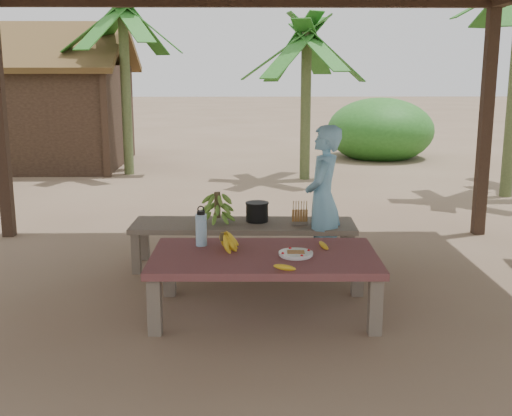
{
  "coord_description": "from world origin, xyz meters",
  "views": [
    {
      "loc": [
        -0.01,
        -5.12,
        1.95
      ],
      "look_at": [
        0.09,
        0.14,
        0.8
      ],
      "focal_mm": 45.0,
      "sensor_mm": 36.0,
      "label": 1
    }
  ],
  "objects_px": {
    "work_table": "(264,262)",
    "bench": "(243,228)",
    "plate": "(296,254)",
    "water_flask": "(201,229)",
    "woman": "(323,199)",
    "cooking_pot": "(257,212)",
    "ripe_banana_bunch": "(222,241)"
  },
  "relations": [
    {
      "from": "work_table",
      "to": "bench",
      "type": "xyz_separation_m",
      "value": [
        -0.17,
        1.25,
        -0.04
      ]
    },
    {
      "from": "plate",
      "to": "water_flask",
      "type": "relative_size",
      "value": 0.8
    },
    {
      "from": "bench",
      "to": "water_flask",
      "type": "height_order",
      "value": "water_flask"
    },
    {
      "from": "water_flask",
      "to": "woman",
      "type": "distance_m",
      "value": 1.41
    },
    {
      "from": "cooking_pot",
      "to": "woman",
      "type": "bearing_deg",
      "value": -17.43
    },
    {
      "from": "cooking_pot",
      "to": "woman",
      "type": "xyz_separation_m",
      "value": [
        0.63,
        -0.2,
        0.17
      ]
    },
    {
      "from": "work_table",
      "to": "plate",
      "type": "distance_m",
      "value": 0.27
    },
    {
      "from": "plate",
      "to": "cooking_pot",
      "type": "distance_m",
      "value": 1.41
    },
    {
      "from": "bench",
      "to": "ripe_banana_bunch",
      "type": "xyz_separation_m",
      "value": [
        -0.17,
        -1.13,
        0.18
      ]
    },
    {
      "from": "bench",
      "to": "water_flask",
      "type": "distance_m",
      "value": 1.08
    },
    {
      "from": "ripe_banana_bunch",
      "to": "woman",
      "type": "distance_m",
      "value": 1.38
    },
    {
      "from": "water_flask",
      "to": "work_table",
      "type": "bearing_deg",
      "value": -27.02
    },
    {
      "from": "water_flask",
      "to": "cooking_pot",
      "type": "distance_m",
      "value": 1.17
    },
    {
      "from": "work_table",
      "to": "ripe_banana_bunch",
      "type": "xyz_separation_m",
      "value": [
        -0.34,
        0.13,
        0.14
      ]
    },
    {
      "from": "bench",
      "to": "woman",
      "type": "xyz_separation_m",
      "value": [
        0.77,
        -0.13,
        0.32
      ]
    },
    {
      "from": "work_table",
      "to": "cooking_pot",
      "type": "bearing_deg",
      "value": 92.33
    },
    {
      "from": "plate",
      "to": "work_table",
      "type": "bearing_deg",
      "value": 165.87
    },
    {
      "from": "ripe_banana_bunch",
      "to": "work_table",
      "type": "bearing_deg",
      "value": -20.46
    },
    {
      "from": "cooking_pot",
      "to": "woman",
      "type": "distance_m",
      "value": 0.68
    },
    {
      "from": "work_table",
      "to": "bench",
      "type": "bearing_deg",
      "value": 98.63
    },
    {
      "from": "bench",
      "to": "plate",
      "type": "height_order",
      "value": "plate"
    },
    {
      "from": "work_table",
      "to": "plate",
      "type": "relative_size",
      "value": 6.67
    },
    {
      "from": "work_table",
      "to": "cooking_pot",
      "type": "height_order",
      "value": "cooking_pot"
    },
    {
      "from": "water_flask",
      "to": "cooking_pot",
      "type": "height_order",
      "value": "water_flask"
    },
    {
      "from": "plate",
      "to": "cooking_pot",
      "type": "xyz_separation_m",
      "value": [
        -0.28,
        1.39,
        0.03
      ]
    },
    {
      "from": "ripe_banana_bunch",
      "to": "cooking_pot",
      "type": "xyz_separation_m",
      "value": [
        0.31,
        1.2,
        -0.03
      ]
    },
    {
      "from": "work_table",
      "to": "water_flask",
      "type": "xyz_separation_m",
      "value": [
        -0.52,
        0.26,
        0.21
      ]
    },
    {
      "from": "bench",
      "to": "cooking_pot",
      "type": "xyz_separation_m",
      "value": [
        0.14,
        0.07,
        0.15
      ]
    },
    {
      "from": "cooking_pot",
      "to": "plate",
      "type": "bearing_deg",
      "value": -78.71
    },
    {
      "from": "work_table",
      "to": "bench",
      "type": "distance_m",
      "value": 1.27
    },
    {
      "from": "work_table",
      "to": "bench",
      "type": "relative_size",
      "value": 0.82
    },
    {
      "from": "woman",
      "to": "cooking_pot",
      "type": "bearing_deg",
      "value": -88.86
    }
  ]
}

